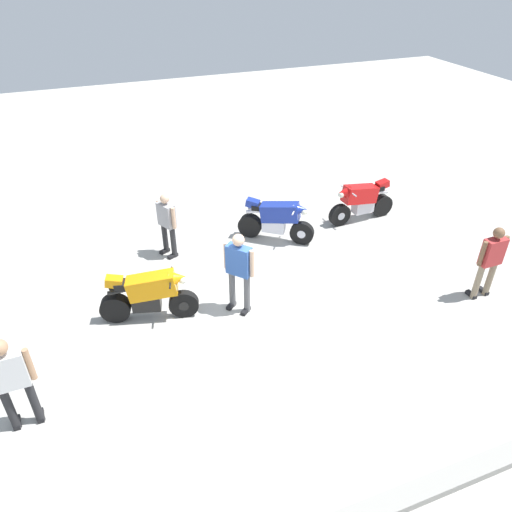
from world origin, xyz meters
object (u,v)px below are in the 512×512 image
Objects in this scene: person_in_blue_shirt at (239,267)px; person_in_gray_shirt at (167,222)px; person_in_white_shirt at (12,379)px; motorcycle_red_sportbike at (362,200)px; person_in_red_shirt at (491,259)px; motorcycle_orange_sportbike at (149,294)px; motorcycle_blue_sportbike at (276,219)px.

person_in_gray_shirt is at bearing -110.78° from person_in_blue_shirt.
person_in_white_shirt is (4.07, 1.51, -0.00)m from person_in_blue_shirt.
motorcycle_red_sportbike is 4.94m from person_in_blue_shirt.
person_in_red_shirt is 9.03m from person_in_white_shirt.
person_in_red_shirt is at bearing 0.31° from motorcycle_orange_sportbike.
motorcycle_red_sportbike is at bearing 39.73° from motorcycle_blue_sportbike.
person_in_blue_shirt is at bearing 82.68° from person_in_gray_shirt.
motorcycle_orange_sportbike is at bearing -51.53° from person_in_blue_shirt.
person_in_white_shirt is (8.38, 3.89, 0.44)m from motorcycle_red_sportbike.
person_in_gray_shirt is at bearing -149.43° from motorcycle_blue_sportbike.
person_in_red_shirt is at bearing 123.59° from person_in_blue_shirt.
person_in_red_shirt is at bearing -91.27° from person_in_white_shirt.
person_in_blue_shirt is (4.30, 2.39, 0.44)m from motorcycle_red_sportbike.
motorcycle_orange_sportbike is 3.00m from person_in_white_shirt.
person_in_blue_shirt reaches higher than motorcycle_red_sportbike.
person_in_blue_shirt is 1.00× the size of person_in_white_shirt.
person_in_white_shirt reaches higher than motorcycle_red_sportbike.
motorcycle_red_sportbike is 5.21m from person_in_gray_shirt.
person_in_white_shirt is (2.31, 1.87, 0.44)m from motorcycle_orange_sportbike.
person_in_red_shirt is at bearing 118.96° from person_in_gray_shirt.
motorcycle_orange_sportbike is at bearing 73.71° from person_in_red_shirt.
person_in_gray_shirt is 5.16m from person_in_white_shirt.
motorcycle_red_sportbike is at bearing 8.42° from person_in_red_shirt.
motorcycle_blue_sportbike is at bearing -0.81° from motorcycle_red_sportbike.
motorcycle_red_sportbike is (-6.07, -2.03, 0.00)m from motorcycle_orange_sportbike.
motorcycle_red_sportbike is 1.10× the size of person_in_white_shirt.
person_in_white_shirt is at bearing 25.36° from person_in_gray_shirt.
person_in_gray_shirt is at bearing 83.78° from motorcycle_orange_sportbike.
motorcycle_red_sportbike is 9.25m from person_in_white_shirt.
person_in_red_shirt is (-4.95, 1.45, -0.07)m from person_in_blue_shirt.
motorcycle_blue_sportbike is at bearing -58.79° from person_in_white_shirt.
motorcycle_blue_sportbike is 2.70m from person_in_gray_shirt.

